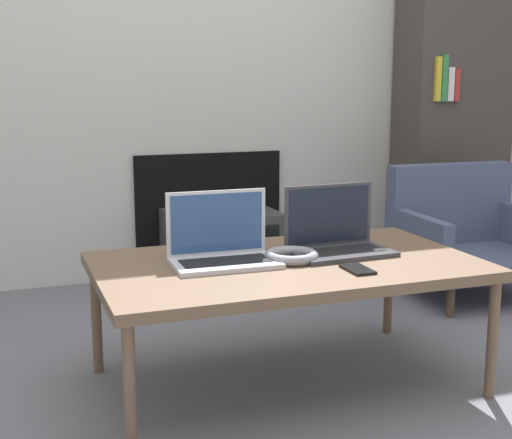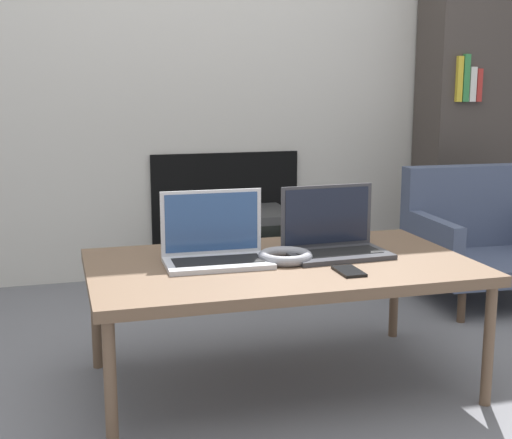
# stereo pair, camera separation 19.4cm
# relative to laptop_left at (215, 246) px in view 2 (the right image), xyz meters

# --- Properties ---
(ground_plane) EXTENTS (14.00, 14.00, 0.00)m
(ground_plane) POSITION_rel_laptop_left_xyz_m (0.21, -0.41, -0.50)
(ground_plane) COLOR slate
(wall_back) EXTENTS (7.00, 0.08, 2.60)m
(wall_back) POSITION_rel_laptop_left_xyz_m (0.21, 1.49, 0.79)
(wall_back) COLOR beige
(wall_back) RESTS_ON ground_plane
(table) EXTENTS (1.27, 0.74, 0.44)m
(table) POSITION_rel_laptop_left_xyz_m (0.21, -0.05, -0.09)
(table) COLOR brown
(table) RESTS_ON ground_plane
(laptop_left) EXTENTS (0.35, 0.22, 0.24)m
(laptop_left) POSITION_rel_laptop_left_xyz_m (0.00, 0.00, 0.00)
(laptop_left) COLOR silver
(laptop_left) RESTS_ON table
(laptop_right) EXTENTS (0.36, 0.23, 0.24)m
(laptop_right) POSITION_rel_laptop_left_xyz_m (0.42, -0.00, 0.00)
(laptop_right) COLOR #38383D
(laptop_right) RESTS_ON table
(headphones) EXTENTS (0.18, 0.18, 0.03)m
(headphones) POSITION_rel_laptop_left_xyz_m (0.23, -0.05, -0.04)
(headphones) COLOR gray
(headphones) RESTS_ON table
(phone) EXTENTS (0.07, 0.13, 0.01)m
(phone) POSITION_rel_laptop_left_xyz_m (0.38, -0.24, -0.05)
(phone) COLOR black
(phone) RESTS_ON table
(tv) EXTENTS (0.56, 0.43, 0.38)m
(tv) POSITION_rel_laptop_left_xyz_m (0.38, 1.23, -0.31)
(tv) COLOR #383838
(tv) RESTS_ON ground_plane
(armchair) EXTENTS (0.69, 0.59, 0.63)m
(armchair) POSITION_rel_laptop_left_xyz_m (1.46, 0.68, -0.20)
(armchair) COLOR #47516B
(armchair) RESTS_ON ground_plane
(bookshelf) EXTENTS (0.62, 0.32, 1.69)m
(bookshelf) POSITION_rel_laptop_left_xyz_m (1.80, 1.29, 0.35)
(bookshelf) COLOR #3F3833
(bookshelf) RESTS_ON ground_plane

